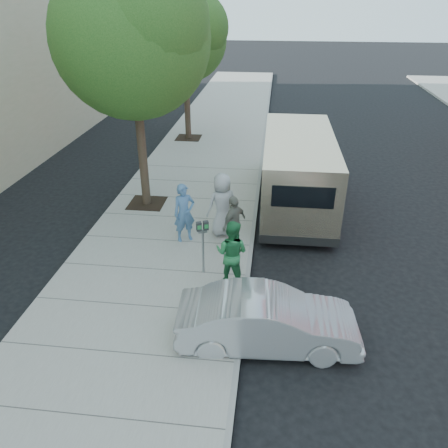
{
  "coord_description": "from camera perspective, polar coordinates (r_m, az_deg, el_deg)",
  "views": [
    {
      "loc": [
        1.92,
        -10.75,
        6.6
      ],
      "look_at": [
        0.72,
        -0.56,
        1.1
      ],
      "focal_mm": 35.0,
      "sensor_mm": 36.0,
      "label": 1
    }
  ],
  "objects": [
    {
      "name": "person_officer",
      "position": [
        12.45,
        -5.21,
        1.45
      ],
      "size": [
        0.75,
        0.67,
        1.73
      ],
      "primitive_type": "imported",
      "rotation": [
        0.0,
        0.0,
        0.51
      ],
      "color": "teal",
      "rests_on": "sidewalk"
    },
    {
      "name": "tree_far",
      "position": [
        21.24,
        -5.05,
        23.46
      ],
      "size": [
        3.92,
        3.8,
        6.49
      ],
      "color": "black",
      "rests_on": "sidewalk"
    },
    {
      "name": "parking_meter",
      "position": [
        10.84,
        -2.81,
        -1.61
      ],
      "size": [
        0.32,
        0.22,
        1.47
      ],
      "rotation": [
        0.0,
        0.0,
        0.41
      ],
      "color": "gray",
      "rests_on": "sidewalk"
    },
    {
      "name": "person_green_shirt",
      "position": [
        10.56,
        1.01,
        -3.8
      ],
      "size": [
        0.97,
        0.84,
        1.7
      ],
      "primitive_type": "imported",
      "rotation": [
        0.0,
        0.0,
        2.87
      ],
      "color": "#277942",
      "rests_on": "sidewalk"
    },
    {
      "name": "sidewalk",
      "position": [
        12.91,
        -7.3,
        -2.41
      ],
      "size": [
        5.0,
        60.0,
        0.15
      ],
      "primitive_type": "cube",
      "color": "gray",
      "rests_on": "ground"
    },
    {
      "name": "tree_near",
      "position": [
        13.84,
        -11.82,
        23.31
      ],
      "size": [
        4.62,
        4.6,
        7.53
      ],
      "color": "black",
      "rests_on": "sidewalk"
    },
    {
      "name": "person_gray_shirt",
      "position": [
        12.68,
        -0.21,
        2.52
      ],
      "size": [
        1.11,
        1.0,
        1.91
      ],
      "primitive_type": "imported",
      "rotation": [
        0.0,
        0.0,
        3.67
      ],
      "color": "#A0A0A2",
      "rests_on": "sidewalk"
    },
    {
      "name": "sedan",
      "position": [
        9.21,
        5.76,
        -12.46
      ],
      "size": [
        3.81,
        1.54,
        1.23
      ],
      "primitive_type": "imported",
      "rotation": [
        0.0,
        0.0,
        1.64
      ],
      "color": "#A7A9AE",
      "rests_on": "ground"
    },
    {
      "name": "person_striped_polo",
      "position": [
        11.98,
        1.32,
        0.11
      ],
      "size": [
        0.84,
        1.01,
        1.62
      ],
      "primitive_type": "imported",
      "rotation": [
        0.0,
        0.0,
        4.15
      ],
      "color": "slate",
      "rests_on": "sidewalk"
    },
    {
      "name": "curb_face",
      "position": [
        12.58,
        3.58,
        -3.09
      ],
      "size": [
        0.12,
        60.0,
        0.16
      ],
      "primitive_type": "cube",
      "color": "gray",
      "rests_on": "ground"
    },
    {
      "name": "van",
      "position": [
        14.91,
        9.57,
        6.98
      ],
      "size": [
        2.28,
        6.64,
        2.45
      ],
      "rotation": [
        0.0,
        0.0,
        0.01
      ],
      "color": "beige",
      "rests_on": "ground"
    },
    {
      "name": "ground",
      "position": [
        12.76,
        -2.91,
        -2.99
      ],
      "size": [
        120.0,
        120.0,
        0.0
      ],
      "primitive_type": "plane",
      "color": "black",
      "rests_on": "ground"
    }
  ]
}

